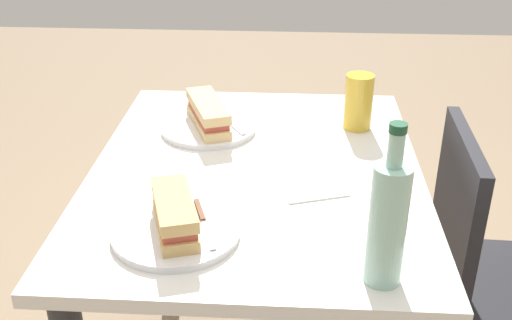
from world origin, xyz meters
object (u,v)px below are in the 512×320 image
dining_table (256,218)px  water_bottle (388,222)px  baguette_sandwich_far (208,113)px  knife_near (203,220)px  plate_far (208,128)px  knife_far (227,120)px  beer_glass (359,102)px  baguette_sandwich_near (175,214)px  chair_far (487,273)px  plate_near (176,232)px

dining_table → water_bottle: 0.54m
baguette_sandwich_far → knife_near: bearing=6.3°
plate_far → knife_far: knife_far is taller
knife_near → beer_glass: (-0.51, 0.34, 0.06)m
plate_far → knife_far: (-0.03, 0.05, 0.01)m
plate_far → beer_glass: bearing=96.2°
baguette_sandwich_near → beer_glass: 0.67m
chair_far → plate_far: 0.80m
chair_far → plate_far: (-0.20, -0.72, 0.29)m
plate_near → plate_far: same height
knife_near → plate_far: bearing=-173.7°
knife_far → plate_far: bearing=-57.6°
chair_far → plate_near: (0.30, -0.72, 0.29)m
plate_near → knife_near: (-0.03, 0.05, 0.01)m
baguette_sandwich_near → plate_near: bearing=0.0°
dining_table → knife_near: size_ratio=5.61×
knife_far → dining_table: bearing=21.6°
plate_near → baguette_sandwich_near: size_ratio=1.25×
baguette_sandwich_far → dining_table: bearing=34.3°
plate_near → water_bottle: 0.42m
dining_table → water_bottle: (0.41, 0.25, 0.26)m
baguette_sandwich_near → plate_far: (-0.50, -0.00, -0.04)m
knife_near → plate_far: size_ratio=0.70×
dining_table → baguette_sandwich_far: baguette_sandwich_far is taller
knife_far → baguette_sandwich_near: bearing=-4.9°
dining_table → baguette_sandwich_far: bearing=-145.7°
beer_glass → chair_far: bearing=53.3°
knife_far → chair_far: bearing=71.1°
knife_near → baguette_sandwich_far: baguette_sandwich_far is taller
dining_table → plate_far: bearing=-145.7°
plate_far → chair_far: bearing=74.4°
plate_near → knife_far: (-0.53, 0.05, 0.01)m
dining_table → beer_glass: beer_glass is taller
water_bottle → baguette_sandwich_far: bearing=-147.8°
knife_near → water_bottle: (0.14, 0.33, 0.10)m
baguette_sandwich_near → baguette_sandwich_far: 0.50m
baguette_sandwich_far → chair_far: bearing=74.4°
dining_table → plate_far: 0.29m
baguette_sandwich_far → beer_glass: size_ratio=1.60×
dining_table → chair_far: (-0.00, 0.58, -0.14)m
knife_near → plate_near: bearing=-61.2°
baguette_sandwich_near → water_bottle: bearing=73.3°
knife_near → plate_far: 0.47m
knife_far → water_bottle: bearing=27.8°
baguette_sandwich_far → beer_glass: (-0.04, 0.39, 0.02)m
knife_near → baguette_sandwich_far: bearing=-173.7°
plate_far → dining_table: bearing=34.3°
plate_near → water_bottle: bearing=73.3°
dining_table → plate_near: 0.35m
knife_near → plate_far: knife_near is taller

